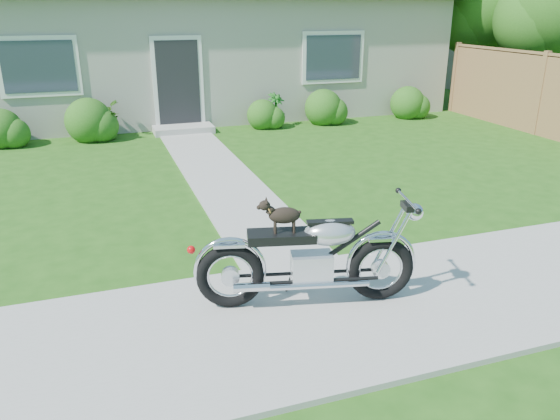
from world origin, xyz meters
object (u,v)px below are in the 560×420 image
object	(u,v)px
fence	(541,94)
tree_far	(494,8)
potted_plant_left	(106,121)
motorcycle_with_dog	(312,258)
potted_plant_right	(276,110)
house	(211,31)

from	to	relation	value
fence	tree_far	distance (m)	4.68
fence	tree_far	xyz separation A→B (m)	(1.63, 3.98, 1.85)
tree_far	potted_plant_left	xyz separation A→B (m)	(-11.17, -1.18, -2.38)
potted_plant_left	tree_far	bearing A→B (deg)	6.02
potted_plant_left	motorcycle_with_dog	world-z (taller)	motorcycle_with_dog
potted_plant_left	potted_plant_right	bearing A→B (deg)	0.00
house	potted_plant_right	xyz separation A→B (m)	(0.80, -3.44, -1.74)
fence	motorcycle_with_dog	world-z (taller)	fence
tree_far	potted_plant_right	world-z (taller)	tree_far
tree_far	potted_plant_right	size ratio (longest dim) A/B	5.23
house	fence	xyz separation A→B (m)	(6.30, -6.24, -1.22)
fence	motorcycle_with_dog	distance (m)	9.70
house	potted_plant_right	distance (m)	3.94
potted_plant_right	tree_far	bearing A→B (deg)	9.38
potted_plant_right	motorcycle_with_dog	world-z (taller)	motorcycle_with_dog
house	potted_plant_right	world-z (taller)	house
tree_far	potted_plant_left	world-z (taller)	tree_far
tree_far	motorcycle_with_dog	world-z (taller)	tree_far
house	potted_plant_left	bearing A→B (deg)	-133.30
house	potted_plant_right	bearing A→B (deg)	-76.98
fence	motorcycle_with_dog	size ratio (longest dim) A/B	3.02
house	potted_plant_right	size ratio (longest dim) A/B	15.15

